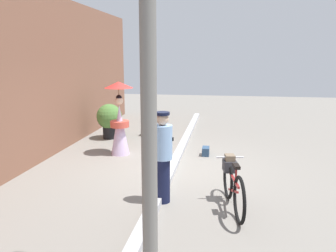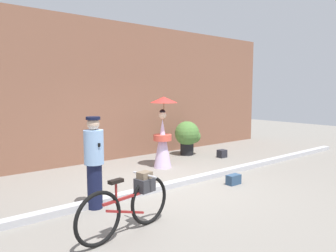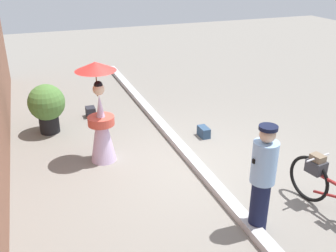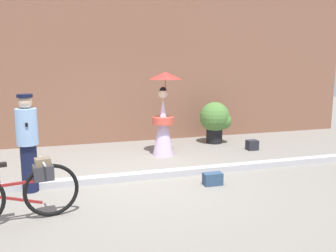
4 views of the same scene
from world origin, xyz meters
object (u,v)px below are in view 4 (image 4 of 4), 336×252
object	(u,v)px
person_officer	(28,141)
backpack_on_pavement	(252,145)
person_with_parasol	(164,116)
potted_plant_by_door	(216,119)
bicycle_near_officer	(20,190)
backpack_spare	(213,179)

from	to	relation	value
person_officer	backpack_on_pavement	bearing A→B (deg)	16.56
person_with_parasol	potted_plant_by_door	xyz separation A→B (m)	(1.68, 0.84, -0.29)
person_with_parasol	backpack_on_pavement	xyz separation A→B (m)	(2.21, -0.15, -0.80)
bicycle_near_officer	backpack_on_pavement	xyz separation A→B (m)	(5.03, 2.69, -0.32)
potted_plant_by_door	backpack_spare	bearing A→B (deg)	-114.93
bicycle_near_officer	person_with_parasol	distance (m)	4.03
bicycle_near_officer	backpack_spare	xyz separation A→B (m)	(3.06, 0.61, -0.33)
bicycle_near_officer	person_officer	xyz separation A→B (m)	(0.04, 1.21, 0.41)
person_officer	potted_plant_by_door	size ratio (longest dim) A/B	1.48
person_with_parasol	backpack_spare	size ratio (longest dim) A/B	5.74
person_with_parasol	backpack_spare	xyz separation A→B (m)	(0.25, -2.24, -0.81)
bicycle_near_officer	backpack_spare	size ratio (longest dim) A/B	5.09
bicycle_near_officer	person_with_parasol	world-z (taller)	person_with_parasol
bicycle_near_officer	backpack_spare	world-z (taller)	bicycle_near_officer
person_with_parasol	backpack_on_pavement	bearing A→B (deg)	-3.95
person_with_parasol	backpack_on_pavement	world-z (taller)	person_with_parasol
backpack_spare	backpack_on_pavement	bearing A→B (deg)	46.67
backpack_on_pavement	backpack_spare	bearing A→B (deg)	-133.33
bicycle_near_officer	person_with_parasol	size ratio (longest dim) A/B	0.89
bicycle_near_officer	person_with_parasol	xyz separation A→B (m)	(2.82, 2.84, 0.48)
person_with_parasol	backpack_on_pavement	distance (m)	2.36
potted_plant_by_door	backpack_spare	size ratio (longest dim) A/B	3.29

